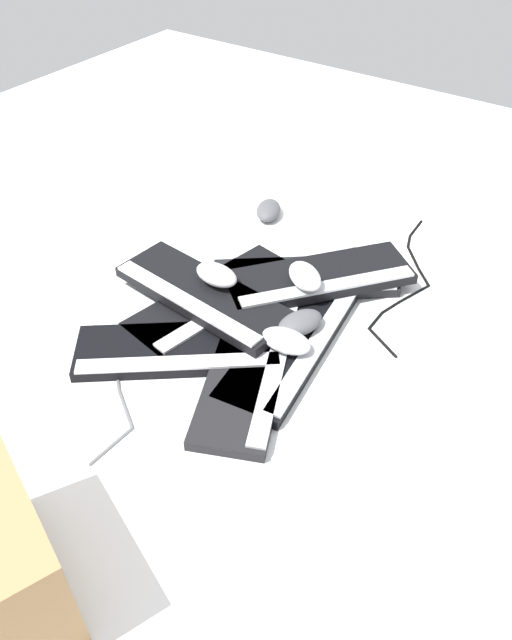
# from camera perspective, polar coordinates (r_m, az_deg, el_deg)

# --- Properties ---
(ground_plane) EXTENTS (3.20, 3.20, 0.00)m
(ground_plane) POSITION_cam_1_polar(r_m,az_deg,el_deg) (1.38, -1.49, -1.46)
(ground_plane) COLOR white
(keyboard_0) EXTENTS (0.39, 0.44, 0.03)m
(keyboard_0) POSITION_cam_1_polar(r_m,az_deg,el_deg) (1.53, 4.49, 3.80)
(keyboard_0) COLOR black
(keyboard_0) RESTS_ON ground
(keyboard_1) EXTENTS (0.46, 0.23, 0.03)m
(keyboard_1) POSITION_cam_1_polar(r_m,az_deg,el_deg) (1.46, -3.68, 1.92)
(keyboard_1) COLOR black
(keyboard_1) RESTS_ON ground
(keyboard_2) EXTENTS (0.39, 0.44, 0.03)m
(keyboard_2) POSITION_cam_1_polar(r_m,az_deg,el_deg) (1.34, -7.00, -2.73)
(keyboard_2) COLOR black
(keyboard_2) RESTS_ON ground
(keyboard_3) EXTENTS (0.46, 0.31, 0.03)m
(keyboard_3) POSITION_cam_1_polar(r_m,az_deg,el_deg) (1.29, -0.58, -4.40)
(keyboard_3) COLOR black
(keyboard_3) RESTS_ON ground
(keyboard_4) EXTENTS (0.46, 0.21, 0.03)m
(keyboard_4) POSITION_cam_1_polar(r_m,az_deg,el_deg) (1.35, 3.26, -2.18)
(keyboard_4) COLOR black
(keyboard_4) RESTS_ON ground
(keyboard_5) EXTENTS (0.19, 0.45, 0.03)m
(keyboard_5) POSITION_cam_1_polar(r_m,az_deg,el_deg) (1.43, -4.91, 2.35)
(keyboard_5) COLOR black
(keyboard_5) RESTS_ON keyboard_1
(keyboard_6) EXTENTS (0.44, 0.39, 0.03)m
(keyboard_6) POSITION_cam_1_polar(r_m,az_deg,el_deg) (1.48, 5.81, 3.86)
(keyboard_6) COLOR black
(keyboard_6) RESTS_ON keyboard_0
(mouse_0) EXTENTS (0.10, 0.13, 0.04)m
(mouse_0) POSITION_cam_1_polar(r_m,az_deg,el_deg) (1.59, 7.85, 5.45)
(mouse_0) COLOR #B7B7BC
(mouse_0) RESTS_ON ground
(mouse_1) EXTENTS (0.08, 0.12, 0.04)m
(mouse_1) POSITION_cam_1_polar(r_m,az_deg,el_deg) (1.43, -3.63, 4.16)
(mouse_1) COLOR #B7B7BC
(mouse_1) RESTS_ON keyboard_5
(mouse_2) EXTENTS (0.08, 0.12, 0.04)m
(mouse_2) POSITION_cam_1_polar(r_m,az_deg,el_deg) (1.30, 2.70, -1.97)
(mouse_2) COLOR silver
(mouse_2) RESTS_ON keyboard_4
(mouse_3) EXTENTS (0.13, 0.11, 0.04)m
(mouse_3) POSITION_cam_1_polar(r_m,az_deg,el_deg) (1.77, 1.15, 10.00)
(mouse_3) COLOR #4C4C51
(mouse_3) RESTS_ON ground
(mouse_4) EXTENTS (0.12, 0.13, 0.04)m
(mouse_4) POSITION_cam_1_polar(r_m,az_deg,el_deg) (1.42, 4.49, 4.01)
(mouse_4) COLOR silver
(mouse_4) RESTS_ON keyboard_6
(mouse_5) EXTENTS (0.13, 0.10, 0.04)m
(mouse_5) POSITION_cam_1_polar(r_m,az_deg,el_deg) (1.34, 4.04, -0.28)
(mouse_5) COLOR #4C4C51
(mouse_5) RESTS_ON keyboard_4
(mouse_6) EXTENTS (0.12, 0.08, 0.04)m
(mouse_6) POSITION_cam_1_polar(r_m,az_deg,el_deg) (1.62, 7.82, 6.19)
(mouse_6) COLOR silver
(mouse_6) RESTS_ON ground
(cable_0) EXTENTS (0.54, 0.18, 0.01)m
(cable_0) POSITION_cam_1_polar(r_m,az_deg,el_deg) (1.57, 13.45, 3.50)
(cable_0) COLOR black
(cable_0) RESTS_ON ground
(cable_1) EXTENTS (0.72, 0.19, 0.01)m
(cable_1) POSITION_cam_1_polar(r_m,az_deg,el_deg) (1.40, -7.85, -0.91)
(cable_1) COLOR #59595B
(cable_1) RESTS_ON ground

